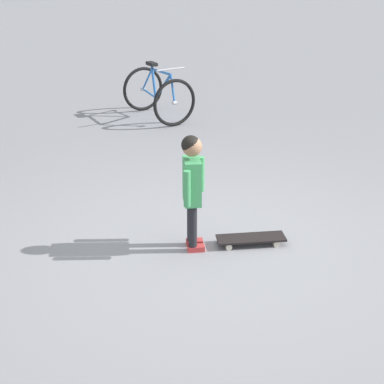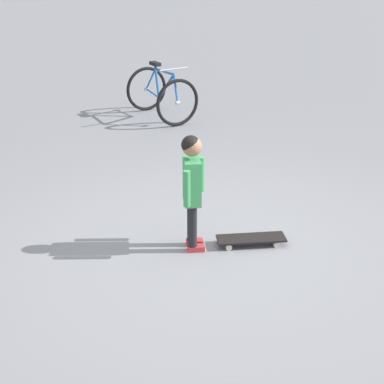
{
  "view_description": "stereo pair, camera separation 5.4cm",
  "coord_description": "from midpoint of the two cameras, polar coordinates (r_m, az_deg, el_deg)",
  "views": [
    {
      "loc": [
        4.26,
        -1.49,
        2.52
      ],
      "look_at": [
        -0.05,
        -0.2,
        0.55
      ],
      "focal_mm": 53.25,
      "sensor_mm": 36.0,
      "label": 1
    },
    {
      "loc": [
        4.28,
        -1.44,
        2.52
      ],
      "look_at": [
        -0.05,
        -0.2,
        0.55
      ],
      "focal_mm": 53.25,
      "sensor_mm": 36.0,
      "label": 2
    }
  ],
  "objects": [
    {
      "name": "ground_plane",
      "position": [
        5.17,
        2.61,
        -5.54
      ],
      "size": [
        50.0,
        50.0,
        0.0
      ],
      "primitive_type": "plane",
      "color": "gray"
    },
    {
      "name": "child_person",
      "position": [
        4.87,
        0.33,
        1.15
      ],
      "size": [
        0.34,
        0.27,
        1.06
      ],
      "color": "black",
      "rests_on": "ground"
    },
    {
      "name": "skateboard",
      "position": [
        5.21,
        6.24,
        -4.69
      ],
      "size": [
        0.29,
        0.65,
        0.07
      ],
      "color": "black",
      "rests_on": "ground"
    },
    {
      "name": "bicycle_mid",
      "position": [
        8.95,
        -2.92,
        9.79
      ],
      "size": [
        1.22,
        0.96,
        0.85
      ],
      "color": "black",
      "rests_on": "ground"
    }
  ]
}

